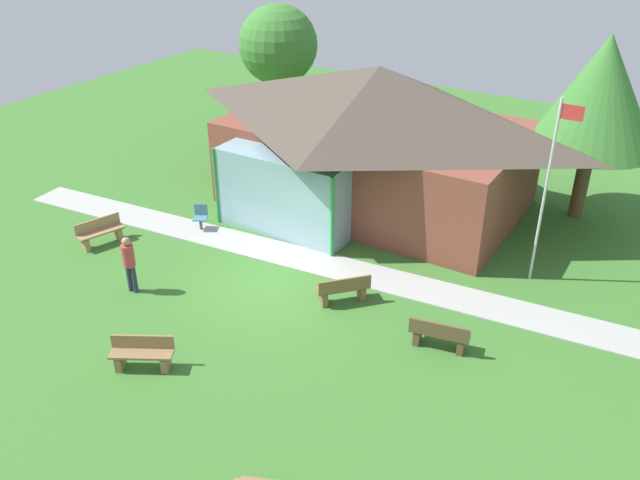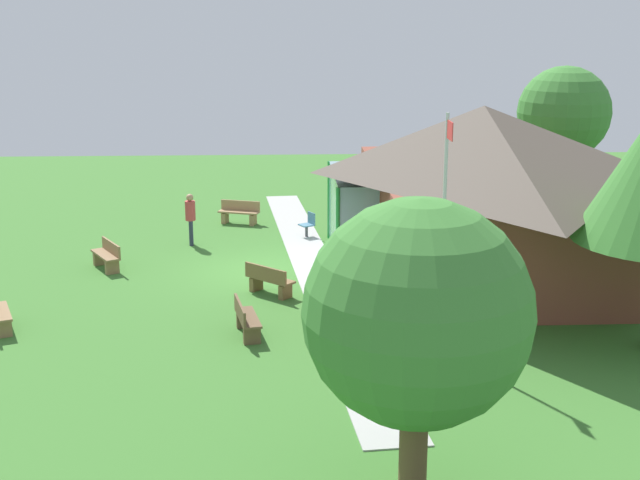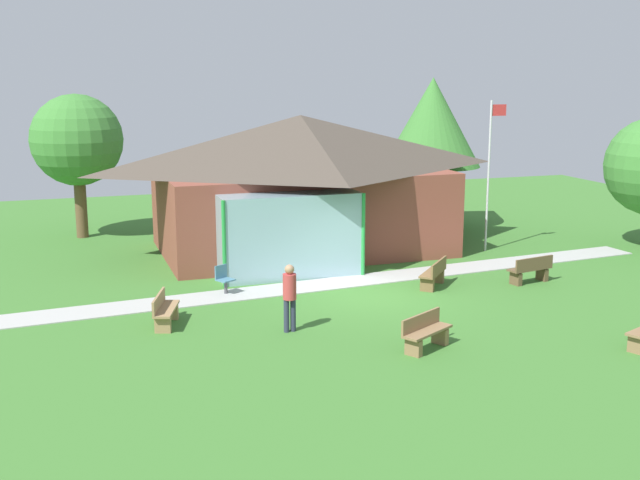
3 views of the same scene
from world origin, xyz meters
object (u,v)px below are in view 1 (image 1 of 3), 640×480
object	(u,v)px
bench_mid_left	(100,232)
bench_mid_right	(439,335)
pavilion	(373,135)
bench_rear_near_path	(343,290)
bench_front_center	(142,354)
flagpole	(548,185)
tree_behind_pavilion_right	(600,93)
visitor_strolling_lawn	(129,260)
tree_behind_pavilion_left	(278,45)
patio_chair_west	(201,218)

from	to	relation	value
bench_mid_left	bench_mid_right	distance (m)	11.36
pavilion	bench_rear_near_path	bearing A→B (deg)	-68.99
bench_front_center	bench_mid_left	bearing A→B (deg)	-63.47
pavilion	flagpole	world-z (taller)	flagpole
flagpole	pavilion	bearing A→B (deg)	161.50
bench_front_center	tree_behind_pavilion_right	distance (m)	15.98
bench_front_center	visitor_strolling_lawn	distance (m)	3.55
bench_rear_near_path	tree_behind_pavilion_left	size ratio (longest dim) A/B	0.25
pavilion	bench_front_center	size ratio (longest dim) A/B	7.23
pavilion	bench_mid_right	bearing A→B (deg)	-50.87
bench_mid_left	tree_behind_pavilion_left	xyz separation A→B (m)	(-1.56, 12.37, 3.41)
flagpole	bench_mid_left	size ratio (longest dim) A/B	3.48
pavilion	patio_chair_west	bearing A→B (deg)	-128.46
bench_mid_right	patio_chair_west	size ratio (longest dim) A/B	1.81
bench_rear_near_path	tree_behind_pavilion_right	bearing A→B (deg)	17.20
pavilion	patio_chair_west	size ratio (longest dim) A/B	12.79
visitor_strolling_lawn	patio_chair_west	bearing A→B (deg)	-84.06
flagpole	patio_chair_west	distance (m)	10.98
flagpole	tree_behind_pavilion_right	bearing A→B (deg)	88.46
bench_rear_near_path	visitor_strolling_lawn	size ratio (longest dim) A/B	0.81
bench_rear_near_path	bench_mid_left	size ratio (longest dim) A/B	0.90
patio_chair_west	tree_behind_pavilion_left	xyz separation A→B (m)	(-3.63, 9.91, 3.39)
bench_mid_right	visitor_strolling_lawn	size ratio (longest dim) A/B	0.89
flagpole	bench_mid_right	bearing A→B (deg)	-103.20
pavilion	flagpole	size ratio (longest dim) A/B	2.02
bench_mid_left	tree_behind_pavilion_left	distance (m)	12.93
patio_chair_west	tree_behind_pavilion_right	bearing A→B (deg)	-173.24
pavilion	tree_behind_pavilion_right	bearing A→B (deg)	22.92
flagpole	patio_chair_west	xyz separation A→B (m)	(-10.32, -2.70, -2.59)
flagpole	bench_front_center	bearing A→B (deg)	-127.37
bench_front_center	visitor_strolling_lawn	size ratio (longest dim) A/B	0.87
bench_mid_left	bench_mid_right	world-z (taller)	same
pavilion	bench_mid_right	size ratio (longest dim) A/B	7.06
bench_mid_left	patio_chair_west	size ratio (longest dim) A/B	1.82
pavilion	visitor_strolling_lawn	size ratio (longest dim) A/B	6.32
visitor_strolling_lawn	bench_rear_near_path	bearing A→B (deg)	-159.87
bench_mid_right	tree_behind_pavilion_left	bearing A→B (deg)	126.67
bench_front_center	flagpole	bearing A→B (deg)	-157.16
tree_behind_pavilion_left	bench_rear_near_path	bearing A→B (deg)	-48.61
flagpole	visitor_strolling_lawn	distance (m)	11.73
tree_behind_pavilion_left	visitor_strolling_lawn	bearing A→B (deg)	-72.04
bench_rear_near_path	bench_mid_left	xyz separation A→B (m)	(-8.29, -1.20, 0.00)
bench_rear_near_path	bench_mid_right	world-z (taller)	same
bench_rear_near_path	patio_chair_west	distance (m)	6.34
tree_behind_pavilion_left	bench_front_center	bearing A→B (deg)	-66.04
pavilion	bench_rear_near_path	world-z (taller)	pavilion
flagpole	visitor_strolling_lawn	bearing A→B (deg)	-144.96
tree_behind_pavilion_left	tree_behind_pavilion_right	distance (m)	14.28
patio_chair_west	bench_front_center	bearing A→B (deg)	90.21
bench_mid_right	patio_chair_west	world-z (taller)	patio_chair_west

